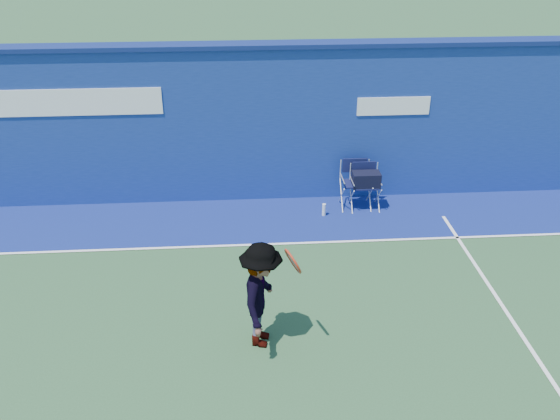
{
  "coord_description": "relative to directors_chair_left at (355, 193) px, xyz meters",
  "views": [
    {
      "loc": [
        0.7,
        -5.73,
        5.38
      ],
      "look_at": [
        1.27,
        2.6,
        1.0
      ],
      "focal_mm": 38.0,
      "sensor_mm": 36.0,
      "label": 1
    }
  ],
  "objects": [
    {
      "name": "stadium_wall",
      "position": [
        -2.89,
        0.64,
        1.26
      ],
      "size": [
        24.0,
        0.5,
        3.08
      ],
      "color": "navy",
      "rests_on": "ground"
    },
    {
      "name": "directors_chair_left",
      "position": [
        0.0,
        0.0,
        0.0
      ],
      "size": [
        0.55,
        0.5,
        0.93
      ],
      "color": "silver",
      "rests_on": "ground"
    },
    {
      "name": "court_lines",
      "position": [
        -2.88,
        -3.96,
        -0.28
      ],
      "size": [
        24.0,
        12.0,
        0.01
      ],
      "color": "white",
      "rests_on": "out_of_bounds_strip"
    },
    {
      "name": "out_of_bounds_strip",
      "position": [
        -2.88,
        -0.46,
        -0.29
      ],
      "size": [
        24.0,
        1.8,
        0.01
      ],
      "primitive_type": "cube",
      "color": "navy",
      "rests_on": "ground"
    },
    {
      "name": "water_bottle",
      "position": [
        -0.66,
        -0.35,
        -0.17
      ],
      "size": [
        0.07,
        0.07,
        0.25
      ],
      "primitive_type": "cylinder",
      "color": "white",
      "rests_on": "ground"
    },
    {
      "name": "directors_chair_right",
      "position": [
        0.17,
        -0.08,
        0.08
      ],
      "size": [
        0.53,
        0.47,
        0.88
      ],
      "color": "silver",
      "rests_on": "ground"
    },
    {
      "name": "tennis_player",
      "position": [
        -1.99,
        -3.92,
        0.48
      ],
      "size": [
        0.92,
        1.08,
        1.54
      ],
      "color": "#EA4738",
      "rests_on": "ground"
    },
    {
      "name": "ground",
      "position": [
        -2.88,
        -4.56,
        -0.29
      ],
      "size": [
        80.0,
        80.0,
        0.0
      ],
      "primitive_type": "plane",
      "color": "#2A4F2D",
      "rests_on": "ground"
    }
  ]
}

